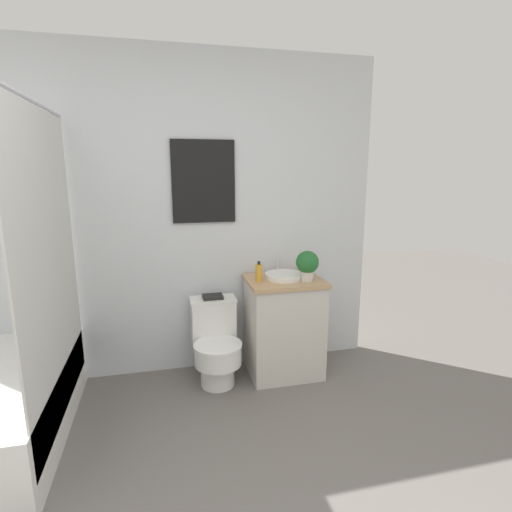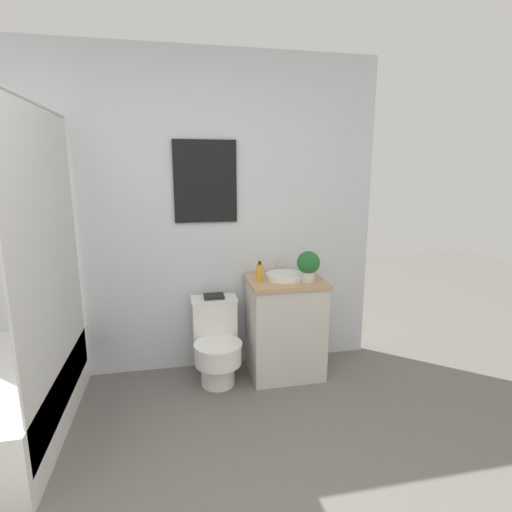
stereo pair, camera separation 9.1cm
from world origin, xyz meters
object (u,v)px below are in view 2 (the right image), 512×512
(toilet, at_px, (216,343))
(soap_bottle, at_px, (260,273))
(sink, at_px, (285,276))
(book_on_tank, at_px, (214,296))
(potted_plant, at_px, (308,264))

(toilet, bearing_deg, soap_bottle, -1.74)
(sink, height_order, book_on_tank, sink)
(potted_plant, bearing_deg, toilet, 173.00)
(sink, xyz_separation_m, potted_plant, (0.15, -0.12, 0.11))
(toilet, xyz_separation_m, book_on_tank, (0.00, 0.12, 0.34))
(toilet, relative_size, soap_bottle, 4.04)
(potted_plant, xyz_separation_m, book_on_tank, (-0.70, 0.21, -0.27))
(book_on_tank, bearing_deg, soap_bottle, -21.25)
(potted_plant, height_order, book_on_tank, potted_plant)
(toilet, relative_size, potted_plant, 2.71)
(book_on_tank, bearing_deg, sink, -9.47)
(book_on_tank, bearing_deg, toilet, -90.00)
(potted_plant, distance_m, book_on_tank, 0.78)
(sink, height_order, soap_bottle, soap_bottle)
(soap_bottle, bearing_deg, book_on_tank, 158.75)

